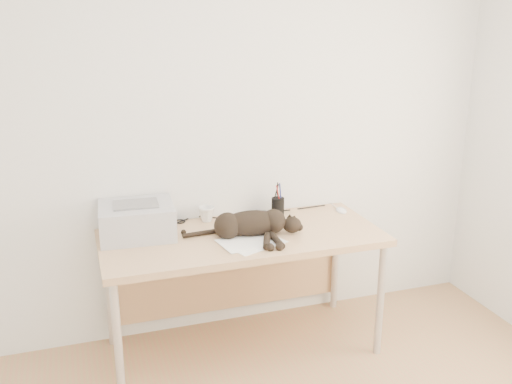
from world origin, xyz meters
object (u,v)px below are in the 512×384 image
object	(u,v)px
cat	(249,225)
pen_cup	(278,206)
mug	(207,214)
desk	(238,250)
printer	(137,220)
mouse	(341,209)

from	to	relation	value
cat	pen_cup	world-z (taller)	pen_cup
mug	pen_cup	size ratio (longest dim) A/B	0.49
desk	printer	bearing A→B (deg)	171.64
desk	mug	world-z (taller)	mug
pen_cup	cat	bearing A→B (deg)	-134.17
desk	cat	size ratio (longest dim) A/B	2.38
desk	mouse	distance (m)	0.74
cat	pen_cup	size ratio (longest dim) A/B	3.31
printer	mouse	xyz separation A→B (m)	(1.29, 0.02, -0.08)
cat	printer	bearing A→B (deg)	170.76
printer	pen_cup	bearing A→B (deg)	5.70
printer	mug	distance (m)	0.45
printer	cat	bearing A→B (deg)	-18.54
desk	printer	xyz separation A→B (m)	(-0.57, 0.08, 0.23)
cat	desk	bearing A→B (deg)	114.17
mouse	printer	bearing A→B (deg)	-171.85
printer	cat	size ratio (longest dim) A/B	0.64
mug	desk	bearing A→B (deg)	-54.08
printer	mouse	world-z (taller)	printer
cat	mug	world-z (taller)	cat
cat	mouse	xyz separation A→B (m)	(0.69, 0.22, -0.05)
mug	mouse	distance (m)	0.87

